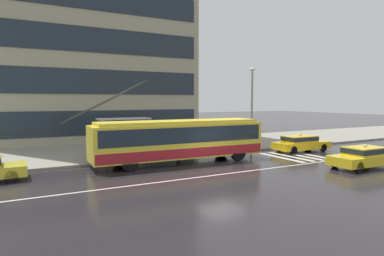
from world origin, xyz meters
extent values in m
plane|color=#262226|center=(0.00, 0.00, 0.00)|extent=(160.00, 160.00, 0.00)
cube|color=gray|center=(0.00, 9.57, 0.07)|extent=(80.00, 10.00, 0.14)
cube|color=beige|center=(5.89, 1.28, 0.00)|extent=(0.44, 4.40, 0.01)
cube|color=beige|center=(6.79, 1.28, 0.00)|extent=(0.44, 4.40, 0.01)
cube|color=beige|center=(7.69, 1.28, 0.00)|extent=(0.44, 4.40, 0.01)
cube|color=beige|center=(8.59, 1.28, 0.00)|extent=(0.44, 4.40, 0.01)
cube|color=silver|center=(0.00, -1.20, 0.00)|extent=(72.00, 0.14, 0.01)
cube|color=yellow|center=(-1.31, 2.97, 1.49)|extent=(11.35, 2.81, 2.14)
cube|color=yellow|center=(-1.31, 2.97, 2.66)|extent=(10.67, 2.54, 0.20)
cube|color=#1E2833|center=(-1.31, 2.97, 1.92)|extent=(10.90, 2.82, 0.99)
cube|color=#A81F27|center=(-1.31, 2.97, 0.80)|extent=(11.24, 2.83, 0.60)
cube|color=#1E2833|center=(4.28, 2.80, 1.92)|extent=(0.18, 2.18, 1.07)
cube|color=black|center=(4.13, 2.81, 2.46)|extent=(0.22, 1.89, 0.28)
cylinder|color=black|center=(-6.00, 3.45, 3.99)|extent=(4.92, 0.20, 2.51)
cylinder|color=black|center=(-6.02, 2.76, 3.99)|extent=(4.92, 0.20, 2.51)
cylinder|color=black|center=(2.56, 3.94, 0.52)|extent=(1.05, 0.33, 1.04)
cylinder|color=black|center=(2.49, 1.77, 0.52)|extent=(1.05, 0.33, 1.04)
cylinder|color=black|center=(-4.88, 4.16, 0.52)|extent=(1.05, 0.33, 1.04)
cylinder|color=black|center=(-4.95, 1.98, 0.52)|extent=(1.05, 0.33, 1.04)
cylinder|color=black|center=(-10.95, 3.73, 0.31)|extent=(0.62, 0.21, 0.62)
cylinder|color=black|center=(-10.93, 2.10, 0.31)|extent=(0.62, 0.21, 0.62)
cube|color=yellow|center=(7.68, -3.70, 0.51)|extent=(4.24, 1.92, 0.55)
cube|color=yellow|center=(7.85, -3.71, 1.02)|extent=(2.31, 1.62, 0.48)
cube|color=#1E2833|center=(7.85, -3.71, 1.05)|extent=(2.35, 1.63, 0.31)
cube|color=silver|center=(7.85, -3.71, 1.33)|extent=(0.28, 0.17, 0.12)
cylinder|color=black|center=(6.27, -4.48, 0.31)|extent=(0.62, 0.21, 0.62)
cylinder|color=black|center=(6.31, -2.86, 0.31)|extent=(0.62, 0.21, 0.62)
cylinder|color=black|center=(9.08, -2.93, 0.31)|extent=(0.62, 0.21, 0.62)
cube|color=yellow|center=(9.27, 2.65, 0.51)|extent=(4.71, 2.02, 0.55)
cube|color=yellow|center=(9.09, 2.66, 1.02)|extent=(2.57, 1.66, 0.48)
cube|color=#1E2833|center=(9.09, 2.66, 1.05)|extent=(2.62, 1.68, 0.31)
cube|color=silver|center=(9.09, 2.66, 1.33)|extent=(0.29, 0.17, 0.12)
cylinder|color=black|center=(10.84, 3.38, 0.31)|extent=(0.63, 0.23, 0.62)
cylinder|color=black|center=(10.76, 1.78, 0.31)|extent=(0.63, 0.23, 0.62)
cylinder|color=black|center=(7.79, 3.52, 0.31)|extent=(0.63, 0.23, 0.62)
cylinder|color=black|center=(7.71, 1.93, 0.31)|extent=(0.63, 0.23, 0.62)
cylinder|color=gray|center=(-2.29, 5.86, 1.43)|extent=(0.08, 0.08, 2.59)
cylinder|color=gray|center=(-5.56, 5.86, 1.43)|extent=(0.08, 0.08, 2.59)
cylinder|color=gray|center=(-2.29, 7.08, 1.43)|extent=(0.08, 0.08, 2.59)
cylinder|color=gray|center=(-5.56, 7.08, 1.43)|extent=(0.08, 0.08, 2.59)
cube|color=#99ADB2|center=(-3.93, 7.08, 1.49)|extent=(3.11, 0.04, 2.07)
cube|color=#B2B2B7|center=(-3.93, 6.47, 2.77)|extent=(3.58, 1.52, 0.08)
cube|color=brown|center=(-3.93, 6.77, 0.59)|extent=(2.29, 0.36, 0.08)
cylinder|color=black|center=(-0.41, 5.13, 0.56)|extent=(0.14, 0.14, 0.84)
cylinder|color=black|center=(-0.27, 5.20, 0.56)|extent=(0.14, 0.14, 0.84)
cylinder|color=#513922|center=(-0.34, 5.16, 1.26)|extent=(0.47, 0.47, 0.56)
sphere|color=#B29A90|center=(-0.34, 5.16, 1.64)|extent=(0.21, 0.21, 0.21)
cone|color=#C93068|center=(-0.45, 5.12, 1.93)|extent=(1.02, 1.02, 0.26)
cylinder|color=#333333|center=(-0.45, 5.12, 1.44)|extent=(0.02, 0.02, 0.72)
cylinder|color=black|center=(-5.07, 7.11, 0.58)|extent=(0.14, 0.14, 0.89)
cylinder|color=black|center=(-5.23, 7.13, 0.58)|extent=(0.14, 0.14, 0.89)
cylinder|color=#282627|center=(-5.15, 7.12, 1.33)|extent=(0.40, 0.40, 0.60)
sphere|color=#BBA091|center=(-5.15, 7.12, 1.73)|extent=(0.20, 0.20, 0.20)
cone|color=gold|center=(-5.03, 7.11, 2.01)|extent=(1.25, 1.25, 0.31)
cylinder|color=#333333|center=(-5.03, 7.11, 1.48)|extent=(0.02, 0.02, 0.74)
cylinder|color=black|center=(-3.43, 5.80, 0.55)|extent=(0.14, 0.14, 0.82)
cylinder|color=black|center=(-3.55, 5.90, 0.55)|extent=(0.14, 0.14, 0.82)
cylinder|color=#2F2224|center=(-3.49, 5.85, 1.25)|extent=(0.51, 0.51, 0.59)
sphere|color=#E08677|center=(-3.49, 5.85, 1.65)|extent=(0.20, 0.20, 0.20)
cone|color=gold|center=(-3.58, 5.93, 1.93)|extent=(1.47, 1.47, 0.29)
cylinder|color=#333333|center=(-3.58, 5.93, 1.42)|extent=(0.02, 0.02, 0.74)
cylinder|color=gray|center=(6.26, 5.13, 3.28)|extent=(0.16, 0.16, 6.27)
ellipsoid|color=silver|center=(6.26, 5.13, 6.53)|extent=(0.60, 0.32, 0.24)
cube|color=#9A9880|center=(-3.35, 21.12, 12.90)|extent=(19.59, 13.68, 25.80)
cube|color=#1E2833|center=(-3.35, 14.25, 2.03)|extent=(18.41, 0.06, 2.21)
cube|color=#1E2833|center=(-3.35, 14.25, 5.71)|extent=(18.41, 0.06, 2.21)
cube|color=#1E2833|center=(-3.35, 14.25, 9.40)|extent=(18.41, 0.06, 2.21)
camera|label=1|loc=(-10.61, -16.22, 4.07)|focal=30.96mm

